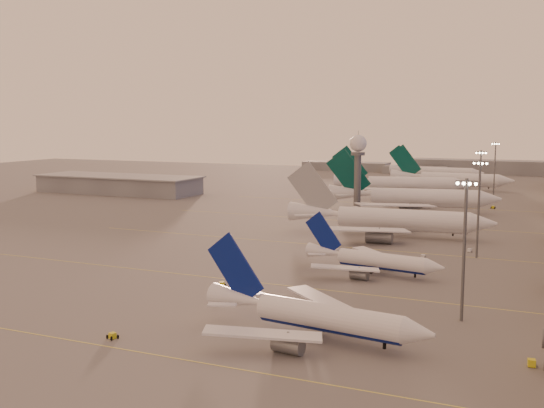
% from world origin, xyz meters
% --- Properties ---
extents(ground, '(700.00, 700.00, 0.00)m').
position_xyz_m(ground, '(0.00, 0.00, 0.00)').
color(ground, '#605D5E').
rests_on(ground, ground).
extents(taxiway_markings, '(180.00, 185.25, 0.02)m').
position_xyz_m(taxiway_markings, '(30.00, 56.00, 0.01)').
color(taxiway_markings, '#D7CB4B').
rests_on(taxiway_markings, ground).
extents(hangar, '(82.00, 27.00, 8.50)m').
position_xyz_m(hangar, '(-120.00, 140.00, 4.32)').
color(hangar, slate).
rests_on(hangar, ground).
extents(radar_tower, '(6.40, 6.40, 31.10)m').
position_xyz_m(radar_tower, '(5.00, 120.00, 20.95)').
color(radar_tower, '#56595E').
rests_on(radar_tower, ground).
extents(mast_a, '(3.60, 0.56, 25.00)m').
position_xyz_m(mast_a, '(58.00, 0.00, 13.74)').
color(mast_a, '#56595E').
rests_on(mast_a, ground).
extents(mast_b, '(3.60, 0.56, 25.00)m').
position_xyz_m(mast_b, '(55.00, 55.00, 13.74)').
color(mast_b, '#56595E').
rests_on(mast_b, ground).
extents(mast_c, '(3.60, 0.56, 25.00)m').
position_xyz_m(mast_c, '(50.00, 110.00, 13.74)').
color(mast_c, '#56595E').
rests_on(mast_c, ground).
extents(mast_d, '(3.60, 0.56, 25.00)m').
position_xyz_m(mast_d, '(48.00, 200.00, 13.74)').
color(mast_d, '#56595E').
rests_on(mast_d, ground).
extents(distant_horizon, '(165.00, 37.50, 9.00)m').
position_xyz_m(distant_horizon, '(2.62, 325.14, 3.89)').
color(distant_horizon, slate).
rests_on(distant_horizon, ground).
extents(narrowbody_near, '(40.41, 32.07, 15.83)m').
position_xyz_m(narrowbody_near, '(37.33, -18.85, 3.20)').
color(narrowbody_near, white).
rests_on(narrowbody_near, ground).
extents(narrowbody_mid, '(34.03, 26.96, 13.36)m').
position_xyz_m(narrowbody_mid, '(34.91, 27.61, 2.70)').
color(narrowbody_mid, white).
rests_on(narrowbody_mid, ground).
extents(widebody_white, '(63.43, 50.70, 22.30)m').
position_xyz_m(widebody_white, '(27.38, 76.32, 3.87)').
color(widebody_white, white).
rests_on(widebody_white, ground).
extents(greentail_a, '(65.55, 52.55, 23.93)m').
position_xyz_m(greentail_a, '(23.98, 131.02, 4.23)').
color(greentail_a, white).
rests_on(greentail_a, ground).
extents(greentail_b, '(63.21, 50.54, 23.23)m').
position_xyz_m(greentail_b, '(8.25, 183.96, 4.10)').
color(greentail_b, white).
rests_on(greentail_b, ground).
extents(greentail_c, '(62.23, 50.22, 22.59)m').
position_xyz_m(greentail_c, '(25.93, 219.45, 3.99)').
color(greentail_c, white).
rests_on(greentail_c, ground).
extents(greentail_d, '(56.03, 45.17, 20.34)m').
position_xyz_m(greentail_d, '(10.40, 269.82, 3.59)').
color(greentail_d, white).
rests_on(greentail_d, ground).
extents(gsv_tug_near, '(2.95, 3.76, 0.94)m').
position_xyz_m(gsv_tug_near, '(7.93, -31.89, 0.49)').
color(gsv_tug_near, yellow).
rests_on(gsv_tug_near, ground).
extents(gsv_catering_a, '(5.48, 3.06, 4.28)m').
position_xyz_m(gsv_catering_a, '(70.02, -17.63, 2.14)').
color(gsv_catering_a, yellow).
rests_on(gsv_catering_a, ground).
extents(gsv_tug_mid, '(3.86, 4.03, 1.00)m').
position_xyz_m(gsv_tug_mid, '(8.86, 3.59, 0.52)').
color(gsv_tug_mid, yellow).
rests_on(gsv_tug_mid, ground).
extents(gsv_truck_b, '(5.13, 2.13, 2.03)m').
position_xyz_m(gsv_truck_b, '(43.05, 48.72, 1.04)').
color(gsv_truck_b, silver).
rests_on(gsv_truck_b, ground).
extents(gsv_truck_c, '(6.12, 4.12, 2.33)m').
position_xyz_m(gsv_truck_c, '(-15.12, 54.48, 1.19)').
color(gsv_truck_c, yellow).
rests_on(gsv_truck_c, ground).
extents(gsv_catering_b, '(4.91, 3.15, 3.72)m').
position_xyz_m(gsv_catering_b, '(52.80, 61.54, 1.86)').
color(gsv_catering_b, silver).
rests_on(gsv_catering_b, ground).
extents(gsv_tug_far, '(3.55, 3.93, 0.96)m').
position_xyz_m(gsv_tug_far, '(10.97, 94.35, 0.50)').
color(gsv_tug_far, yellow).
rests_on(gsv_tug_far, ground).
extents(gsv_truck_d, '(2.43, 5.61, 2.20)m').
position_xyz_m(gsv_truck_d, '(-19.95, 127.04, 1.12)').
color(gsv_truck_d, silver).
rests_on(gsv_truck_d, ground).
extents(gsv_tug_hangar, '(3.86, 2.53, 1.05)m').
position_xyz_m(gsv_tug_hangar, '(51.47, 153.09, 0.54)').
color(gsv_tug_hangar, yellow).
rests_on(gsv_tug_hangar, ground).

